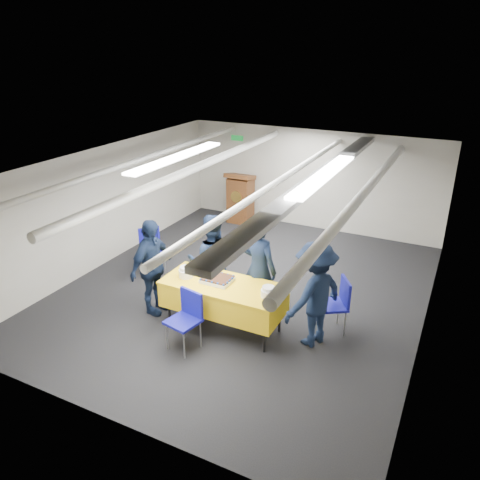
% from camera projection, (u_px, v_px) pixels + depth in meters
% --- Properties ---
extents(ground, '(7.00, 7.00, 0.00)m').
position_uv_depth(ground, '(245.00, 290.00, 8.36)').
color(ground, black).
rests_on(ground, ground).
extents(room_shell, '(6.00, 7.00, 2.30)m').
position_uv_depth(room_shell, '(261.00, 187.00, 7.95)').
color(room_shell, beige).
rests_on(room_shell, ground).
extents(serving_table, '(1.86, 0.81, 0.77)m').
position_uv_depth(serving_table, '(223.00, 296.00, 7.05)').
color(serving_table, black).
rests_on(serving_table, ground).
extents(sheet_cake, '(0.46, 0.35, 0.08)m').
position_uv_depth(sheet_cake, '(217.00, 279.00, 7.02)').
color(sheet_cake, white).
rests_on(sheet_cake, serving_table).
extents(plate_stack_left, '(0.22, 0.22, 0.17)m').
position_uv_depth(plate_stack_left, '(186.00, 272.00, 7.15)').
color(plate_stack_left, white).
rests_on(plate_stack_left, serving_table).
extents(plate_stack_right, '(0.22, 0.22, 0.16)m').
position_uv_depth(plate_stack_right, '(268.00, 292.00, 6.59)').
color(plate_stack_right, white).
rests_on(plate_stack_right, serving_table).
extents(podium, '(0.62, 0.53, 1.25)m').
position_uv_depth(podium, '(240.00, 198.00, 11.28)').
color(podium, brown).
rests_on(podium, ground).
extents(chair_near, '(0.50, 0.50, 0.87)m').
position_uv_depth(chair_near, '(187.00, 314.00, 6.64)').
color(chair_near, gray).
rests_on(chair_near, ground).
extents(chair_right, '(0.58, 0.58, 0.87)m').
position_uv_depth(chair_right, '(338.00, 300.00, 6.99)').
color(chair_right, gray).
rests_on(chair_right, ground).
extents(chair_left, '(0.59, 0.59, 0.87)m').
position_uv_depth(chair_left, '(151.00, 246.00, 8.84)').
color(chair_left, gray).
rests_on(chair_left, ground).
extents(sailor_a, '(0.69, 0.52, 1.71)m').
position_uv_depth(sailor_a, '(259.00, 269.00, 7.22)').
color(sailor_a, black).
rests_on(sailor_a, ground).
extents(sailor_b, '(0.98, 0.91, 1.61)m').
position_uv_depth(sailor_b, '(211.00, 261.00, 7.60)').
color(sailor_b, black).
rests_on(sailor_b, ground).
extents(sailor_c, '(0.43, 0.95, 1.59)m').
position_uv_depth(sailor_c, '(152.00, 267.00, 7.41)').
color(sailor_c, black).
rests_on(sailor_c, ground).
extents(sailor_d, '(0.98, 1.19, 1.60)m').
position_uv_depth(sailor_d, '(315.00, 294.00, 6.62)').
color(sailor_d, black).
rests_on(sailor_d, ground).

